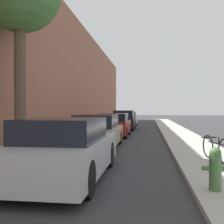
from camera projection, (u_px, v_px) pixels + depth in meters
name	position (u px, v px, depth m)	size (l,w,h in m)	color
ground_plane	(129.00, 137.00, 15.70)	(120.00, 120.00, 0.00)	#333335
sidewalk_left	(80.00, 135.00, 16.09)	(2.00, 52.00, 0.12)	#ADA89E
sidewalk_right	(181.00, 136.00, 15.31)	(2.00, 52.00, 0.12)	#ADA89E
building_facade_left	(58.00, 69.00, 16.23)	(0.70, 52.00, 8.00)	#9E604C
parked_car_silver	(65.00, 149.00, 6.20)	(1.81, 4.30, 1.37)	black
parked_car_champagne	(97.00, 132.00, 11.23)	(1.77, 3.94, 1.36)	black
parked_car_red	(114.00, 125.00, 16.07)	(1.75, 4.17, 1.34)	black
parked_car_black	(124.00, 121.00, 21.27)	(1.69, 4.16, 1.49)	black
parked_car_white	(127.00, 119.00, 27.06)	(1.85, 4.34, 1.34)	black
fire_hydrant	(215.00, 168.00, 4.88)	(0.47, 0.22, 0.78)	#47703D
bicycle	(216.00, 148.00, 7.71)	(0.52, 1.66, 0.69)	black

